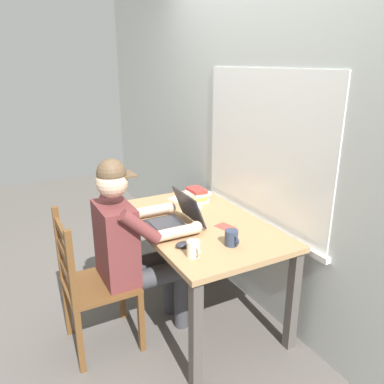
{
  "coord_description": "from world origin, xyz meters",
  "views": [
    {
      "loc": [
        2.08,
        -1.17,
        1.76
      ],
      "look_at": [
        -0.01,
        -0.05,
        0.95
      ],
      "focal_mm": 35.81,
      "sensor_mm": 36.0,
      "label": 1
    }
  ],
  "objects": [
    {
      "name": "wooden_chair",
      "position": [
        -0.02,
        -0.75,
        0.45
      ],
      "size": [
        0.42,
        0.42,
        0.92
      ],
      "color": "brown",
      "rests_on": "ground"
    },
    {
      "name": "paper_pile_near_laptop",
      "position": [
        -0.34,
        0.1,
        0.73
      ],
      "size": [
        0.27,
        0.22,
        0.01
      ],
      "primitive_type": "cube",
      "rotation": [
        0.0,
        0.0,
        -0.32
      ],
      "color": "silver",
      "rests_on": "desk"
    },
    {
      "name": "ground_plane",
      "position": [
        0.0,
        0.0,
        0.0
      ],
      "size": [
        8.0,
        8.0,
        0.0
      ],
      "primitive_type": "plane",
      "color": "#56514C"
    },
    {
      "name": "landscape_photo_print",
      "position": [
        0.16,
        0.11,
        0.73
      ],
      "size": [
        0.15,
        0.12,
        0.0
      ],
      "primitive_type": "cube",
      "rotation": [
        0.0,
        0.0,
        0.23
      ],
      "color": "#C63D33",
      "rests_on": "desk"
    },
    {
      "name": "book_stack_main",
      "position": [
        -0.37,
        0.19,
        0.78
      ],
      "size": [
        0.19,
        0.17,
        0.1
      ],
      "color": "white",
      "rests_on": "desk"
    },
    {
      "name": "desk",
      "position": [
        0.0,
        0.0,
        0.63
      ],
      "size": [
        1.27,
        0.79,
        0.73
      ],
      "color": "#9E7A51",
      "rests_on": "ground"
    },
    {
      "name": "coffee_mug_white",
      "position": [
        0.41,
        -0.26,
        0.77
      ],
      "size": [
        0.11,
        0.07,
        0.09
      ],
      "color": "beige",
      "rests_on": "desk"
    },
    {
      "name": "laptop",
      "position": [
        -0.01,
        -0.17,
        0.78
      ],
      "size": [
        0.33,
        0.31,
        0.22
      ],
      "color": "#232328",
      "rests_on": "desk"
    },
    {
      "name": "paper_pile_back_corner",
      "position": [
        -0.43,
        0.12,
        0.73
      ],
      "size": [
        0.27,
        0.24,
        0.01
      ],
      "primitive_type": "cube",
      "rotation": [
        0.0,
        0.0,
        0.39
      ],
      "color": "white",
      "rests_on": "desk"
    },
    {
      "name": "coffee_mug_dark",
      "position": [
        0.39,
        0.0,
        0.77
      ],
      "size": [
        0.12,
        0.08,
        0.09
      ],
      "color": "#2D384C",
      "rests_on": "desk"
    },
    {
      "name": "computer_mouse",
      "position": [
        0.28,
        -0.26,
        0.74
      ],
      "size": [
        0.06,
        0.1,
        0.03
      ],
      "primitive_type": "ellipsoid",
      "color": "#232328",
      "rests_on": "desk"
    },
    {
      "name": "back_wall",
      "position": [
        0.0,
        0.47,
        1.3
      ],
      "size": [
        6.0,
        0.08,
        2.6
      ],
      "color": "beige",
      "rests_on": "ground"
    },
    {
      "name": "seated_person",
      "position": [
        -0.02,
        -0.47,
        0.67
      ],
      "size": [
        0.5,
        0.6,
        1.23
      ],
      "color": "brown",
      "rests_on": "ground"
    }
  ]
}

